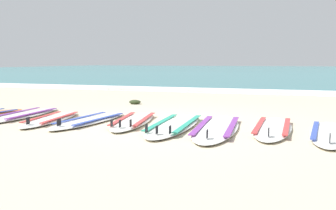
% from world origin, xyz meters
% --- Properties ---
extents(ground_plane, '(80.00, 80.00, 0.00)m').
position_xyz_m(ground_plane, '(0.00, 0.00, 0.00)').
color(ground_plane, beige).
extents(sea, '(80.00, 60.00, 0.10)m').
position_xyz_m(sea, '(0.00, 36.23, 0.05)').
color(sea, teal).
rests_on(sea, ground).
extents(wave_foam_strip, '(80.00, 0.90, 0.11)m').
position_xyz_m(wave_foam_strip, '(0.00, 6.68, 0.06)').
color(wave_foam_strip, white).
rests_on(wave_foam_strip, ground).
extents(surfboard_1, '(0.71, 2.25, 0.18)m').
position_xyz_m(surfboard_1, '(-2.92, -0.13, 0.04)').
color(surfboard_1, white).
rests_on(surfboard_1, ground).
extents(surfboard_2, '(0.78, 2.01, 0.18)m').
position_xyz_m(surfboard_2, '(-2.10, -0.41, 0.04)').
color(surfboard_2, white).
rests_on(surfboard_2, ground).
extents(surfboard_3, '(0.68, 2.16, 0.18)m').
position_xyz_m(surfboard_3, '(-1.37, -0.32, 0.04)').
color(surfboard_3, white).
rests_on(surfboard_3, ground).
extents(surfboard_4, '(0.91, 2.23, 0.18)m').
position_xyz_m(surfboard_4, '(-0.63, -0.12, 0.04)').
color(surfboard_4, silver).
rests_on(surfboard_4, ground).
extents(surfboard_5, '(0.76, 2.51, 0.18)m').
position_xyz_m(surfboard_5, '(0.16, -0.29, 0.04)').
color(surfboard_5, silver).
rests_on(surfboard_5, ground).
extents(surfboard_6, '(0.85, 2.63, 0.18)m').
position_xyz_m(surfboard_6, '(0.86, -0.32, 0.04)').
color(surfboard_6, white).
rests_on(surfboard_6, ground).
extents(surfboard_7, '(0.57, 2.26, 0.18)m').
position_xyz_m(surfboard_7, '(1.68, -0.05, 0.04)').
color(surfboard_7, white).
rests_on(surfboard_7, ground).
extents(surfboard_8, '(0.69, 2.21, 0.18)m').
position_xyz_m(surfboard_8, '(2.48, -0.26, 0.04)').
color(surfboard_8, white).
rests_on(surfboard_8, ground).
extents(seaweed_clump_near_shoreline, '(0.30, 0.24, 0.10)m').
position_xyz_m(seaweed_clump_near_shoreline, '(-1.77, 2.52, 0.05)').
color(seaweed_clump_near_shoreline, '#2D381E').
rests_on(seaweed_clump_near_shoreline, ground).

